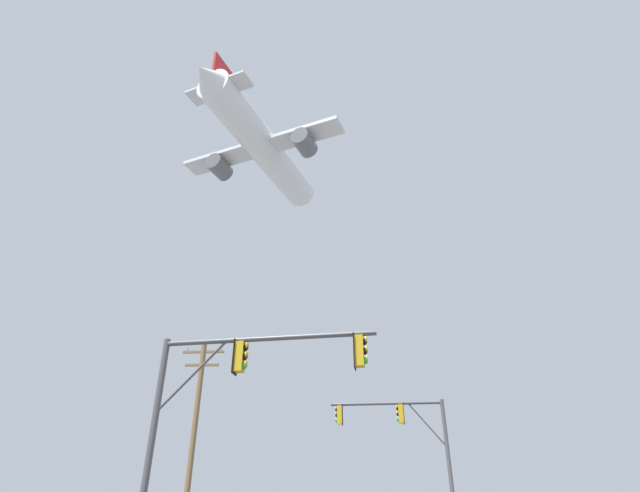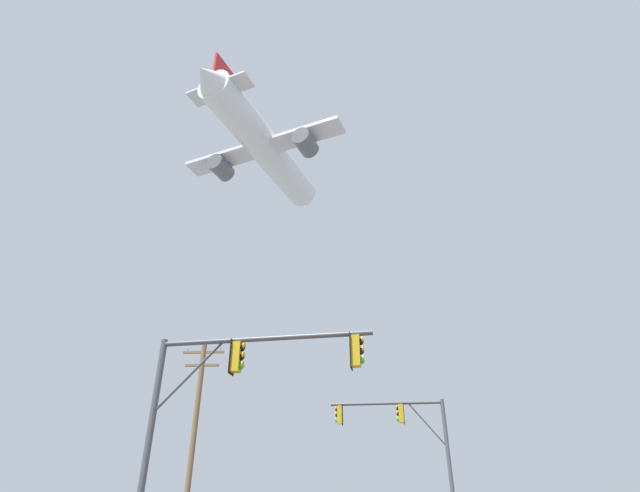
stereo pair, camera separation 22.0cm
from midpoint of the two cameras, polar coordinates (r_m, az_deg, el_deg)
signal_pole_near at (r=14.92m, az=-10.23°, el=-16.04°), size 6.65×1.06×6.28m
signal_pole_far at (r=26.41m, az=10.43°, el=-21.06°), size 5.86×0.66×6.52m
utility_pole at (r=26.14m, az=-14.44°, el=-20.36°), size 2.20×0.28×9.38m
airplane at (r=57.35m, az=-6.46°, el=11.46°), size 19.36×25.07×7.00m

